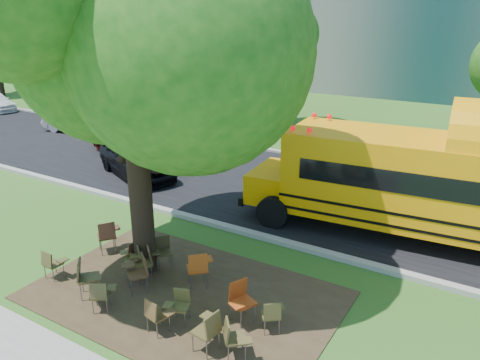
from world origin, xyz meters
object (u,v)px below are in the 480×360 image
Objects in this scene: chair_0 at (52,262)px; chair_11 at (199,266)px; chair_4 at (157,313)px; bg_car_silver at (79,121)px; black_car at (136,158)px; bg_car_red at (151,134)px; chair_14 at (145,260)px; main_tree at (127,19)px; chair_5 at (179,303)px; chair_15 at (162,249)px; chair_8 at (108,233)px; chair_13 at (272,313)px; pedestrian_a at (79,103)px; chair_1 at (86,275)px; pedestrian_b at (65,102)px; chair_2 at (101,293)px; chair_6 at (209,328)px; chair_12 at (241,298)px; chair_9 at (134,256)px; chair_3 at (139,269)px; chair_10 at (137,254)px.

chair_0 is 0.81× the size of chair_11.
chair_4 is 0.20× the size of bg_car_silver.
bg_car_red is at bearing 56.81° from black_car.
main_tree is at bearing -8.99° from chair_14.
chair_0 is 0.19× the size of bg_car_silver.
chair_0 is at bearing -15.04° from chair_5.
chair_15 is at bearing -108.00° from black_car.
chair_8 is 1.24× the size of chair_13.
bg_car_red is at bearing 70.84° from chair_8.
chair_0 is 19.25m from pedestrian_a.
chair_1 is 16.54m from bg_car_silver.
pedestrian_b is at bearing -85.11° from chair_15.
chair_8 is (-1.88, 2.02, 0.10)m from chair_2.
chair_14 is at bearing 71.43° from chair_6.
pedestrian_a reaches higher than pedestrian_b.
chair_15 is (-1.38, 0.30, -0.07)m from chair_11.
chair_14 is at bearing -46.54° from chair_5.
chair_13 is at bearing 114.94° from chair_12.
chair_9 is at bearing 146.21° from chair_11.
chair_6 is 0.17× the size of bg_car_red.
pedestrian_b is at bearing 1.67° from chair_3.
chair_2 is 1.08m from chair_3.
chair_1 is (-0.31, -1.64, -5.52)m from main_tree.
chair_0 is 4.80m from chair_6.
chair_6 is at bearing 43.48° from pedestrian_b.
chair_3 is at bearing 49.50° from chair_10.
chair_3 reaches higher than chair_9.
chair_13 is (1.85, 0.69, -0.00)m from chair_5.
chair_2 is at bearing -102.45° from pedestrian_a.
pedestrian_a is (-15.62, 11.77, 0.48)m from chair_10.
main_tree is 16.69m from bg_car_silver.
chair_8 is 6.45m from black_car.
chair_12 is (2.64, 0.23, 0.01)m from chair_3.
chair_3 reaches higher than chair_10.
chair_1 is at bearing -103.26° from pedestrian_a.
main_tree reaches higher than pedestrian_b.
chair_10 reaches higher than chair_5.
chair_1 is at bearing -4.43° from chair_0.
bg_car_red is 3.40× the size of pedestrian_b.
bg_car_silver is at bearing 103.22° from chair_11.
chair_12 is (1.10, 0.68, 0.11)m from chair_5.
bg_car_red is at bearing -13.04° from chair_3.
chair_1 reaches higher than chair_4.
chair_5 is 0.79× the size of chair_11.
chair_9 is 0.19× the size of black_car.
chair_10 is at bearing -71.95° from chair_12.
chair_8 is 5.45m from chair_13.
chair_5 is 2.39m from chair_15.
pedestrian_b reaches higher than chair_5.
pedestrian_b is (-17.89, 11.68, 0.26)m from chair_15.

